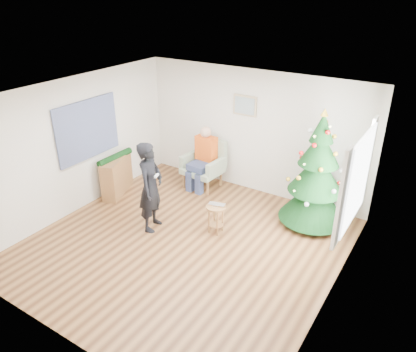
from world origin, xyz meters
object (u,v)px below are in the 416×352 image
Objects in this scene: stool at (216,219)px; console at (117,175)px; standing_man at (151,187)px; armchair at (204,170)px; christmas_tree at (317,175)px.

console is (-2.58, 0.18, 0.12)m from stool.
stool is 2.59m from console.
armchair is at bearing -12.34° from standing_man.
christmas_tree is 2.23× the size of console.
armchair reaches higher than stool.
standing_man is at bearing -45.32° from console.
christmas_tree is at bearing -0.43° from armchair.
stool is 0.54× the size of console.
console is (-1.40, -1.27, 0.01)m from armchair.
standing_man is 1.72m from console.
stool is at bearing -81.07° from standing_man.
armchair is (-2.54, 0.21, -0.62)m from christmas_tree.
christmas_tree reaches higher than armchair.
christmas_tree is 1.33× the size of standing_man.
standing_man reaches higher than armchair.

